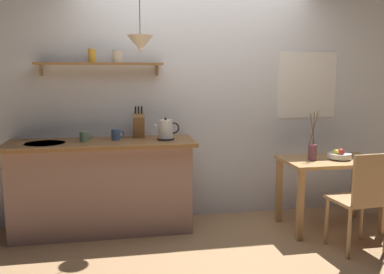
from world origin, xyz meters
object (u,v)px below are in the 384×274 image
fruit_bowl (339,155)px  pendant_lamp (140,43)px  dining_chair_near (363,196)px  coffee_mug_spare (116,135)px  knife_block (139,125)px  dining_table (331,171)px  coffee_mug_by_sink (84,137)px  electric_kettle (166,130)px  twig_vase (312,151)px

fruit_bowl → pendant_lamp: bearing=171.9°
dining_chair_near → coffee_mug_spare: bearing=155.3°
knife_block → pendant_lamp: 0.84m
knife_block → dining_table: bearing=-13.7°
fruit_bowl → coffee_mug_by_sink: 2.55m
electric_kettle → pendant_lamp: (-0.24, -0.04, 0.84)m
dining_chair_near → coffee_mug_spare: coffee_mug_spare is taller
dining_table → coffee_mug_by_sink: (-2.45, 0.32, 0.38)m
fruit_bowl → twig_vase: 0.29m
fruit_bowl → knife_block: 2.06m
knife_block → electric_kettle: bearing=-35.6°
dining_chair_near → knife_block: knife_block is taller
twig_vase → coffee_mug_by_sink: 2.26m
dining_chair_near → pendant_lamp: bearing=155.4°
dining_table → electric_kettle: size_ratio=3.94×
dining_table → knife_block: 2.02m
dining_chair_near → fruit_bowl: bearing=81.2°
coffee_mug_spare → pendant_lamp: (0.25, -0.12, 0.89)m
dining_chair_near → electric_kettle: (-1.63, 0.89, 0.51)m
twig_vase → coffee_mug_by_sink: bearing=171.4°
electric_kettle → coffee_mug_by_sink: 0.80m
dining_table → coffee_mug_spare: size_ratio=7.60×
pendant_lamp → coffee_mug_spare: bearing=154.6°
twig_vase → knife_block: (-1.69, 0.49, 0.24)m
dining_chair_near → pendant_lamp: (-1.87, 0.86, 1.35)m
electric_kettle → coffee_mug_by_sink: size_ratio=2.04×
electric_kettle → dining_chair_near: bearing=-28.7°
dining_table → coffee_mug_by_sink: 2.50m
coffee_mug_spare → pendant_lamp: size_ratio=0.20×
dining_table → pendant_lamp: 2.30m
dining_chair_near → pendant_lamp: 2.46m
dining_chair_near → twig_vase: size_ratio=1.83×
coffee_mug_spare → dining_chair_near: bearing=-24.7°
fruit_bowl → coffee_mug_spare: 2.26m
knife_block → coffee_mug_spare: (-0.23, -0.10, -0.08)m
knife_block → coffee_mug_by_sink: size_ratio=2.69×
dining_table → dining_chair_near: (-0.02, -0.61, -0.08)m
coffee_mug_by_sink → coffee_mug_spare: coffee_mug_spare is taller
twig_vase → electric_kettle: 1.48m
electric_kettle → knife_block: 0.32m
dining_table → electric_kettle: (-1.66, 0.28, 0.43)m
electric_kettle → knife_block: knife_block is taller
fruit_bowl → coffee_mug_spare: bearing=169.8°
knife_block → coffee_mug_by_sink: bearing=-164.8°
coffee_mug_by_sink → dining_chair_near: bearing=-21.0°
electric_kettle → coffee_mug_spare: size_ratio=1.93×
dining_table → coffee_mug_by_sink: bearing=172.5°
twig_vase → pendant_lamp: size_ratio=0.77×
dining_table → fruit_bowl: size_ratio=4.21×
fruit_bowl → knife_block: (-1.98, 0.50, 0.29)m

